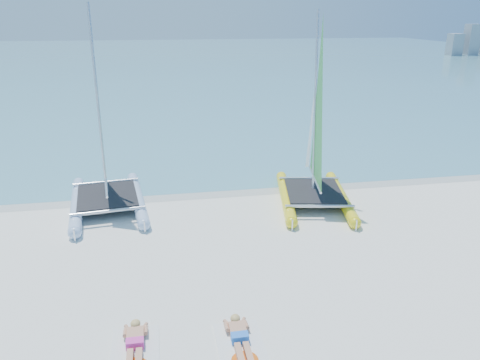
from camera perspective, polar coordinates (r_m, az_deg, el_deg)
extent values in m
plane|color=white|center=(13.53, -1.16, -9.76)|extent=(140.00, 140.00, 0.00)
cube|color=#6BB0B2|center=(74.96, -9.06, 14.33)|extent=(140.00, 115.00, 0.01)
cube|color=beige|center=(18.47, -3.87, -1.46)|extent=(140.00, 1.40, 0.01)
cube|color=#91969F|center=(89.05, 24.71, 14.78)|extent=(2.00, 2.00, 3.50)
cube|color=#91969F|center=(90.72, 26.39, 15.08)|extent=(2.00, 2.00, 5.00)
cylinder|color=silver|center=(17.68, -19.27, -2.85)|extent=(0.95, 4.79, 0.42)
cone|color=silver|center=(20.15, -19.06, -0.09)|extent=(0.47, 0.65, 0.40)
cylinder|color=silver|center=(17.67, -12.38, -2.18)|extent=(0.95, 4.79, 0.42)
cone|color=silver|center=(20.14, -13.02, 0.50)|extent=(0.47, 0.65, 0.40)
cube|color=black|center=(17.55, -15.89, -1.78)|extent=(2.33, 2.84, 0.03)
cylinder|color=silver|center=(17.52, -16.97, 9.26)|extent=(0.24, 1.26, 6.58)
cylinder|color=yellow|center=(17.51, 5.61, -2.02)|extent=(1.26, 4.62, 0.41)
cone|color=yellow|center=(19.89, 5.00, 0.69)|extent=(0.49, 0.65, 0.39)
cylinder|color=yellow|center=(17.81, 12.24, -2.01)|extent=(1.26, 4.62, 0.41)
cone|color=yellow|center=(20.16, 10.86, 0.66)|extent=(0.49, 0.65, 0.39)
cube|color=black|center=(17.55, 9.00, -1.30)|extent=(2.43, 2.87, 0.03)
cylinder|color=silver|center=(17.50, 9.17, 9.45)|extent=(0.32, 1.21, 6.37)
cube|color=silver|center=(10.49, -12.68, -20.14)|extent=(1.00, 1.85, 0.02)
cube|color=tan|center=(10.76, -12.65, -18.23)|extent=(0.36, 0.55, 0.17)
cube|color=#E836A5|center=(10.60, -12.69, -18.87)|extent=(0.37, 0.22, 0.17)
sphere|color=tan|center=(11.03, -12.61, -16.89)|extent=(0.21, 0.21, 0.21)
ellipsoid|color=tan|center=(11.01, -12.62, -16.69)|extent=(0.22, 0.24, 0.15)
cube|color=silver|center=(10.41, 0.22, -19.92)|extent=(1.00, 1.85, 0.02)
cube|color=tan|center=(10.67, -0.22, -18.02)|extent=(0.36, 0.55, 0.17)
cube|color=blue|center=(10.51, -0.02, -18.65)|extent=(0.37, 0.22, 0.17)
cube|color=tan|center=(10.08, 0.62, -20.91)|extent=(0.31, 0.85, 0.13)
sphere|color=tan|center=(10.94, -0.57, -16.69)|extent=(0.21, 0.21, 0.21)
ellipsoid|color=tan|center=(10.92, -0.58, -16.49)|extent=(0.22, 0.24, 0.15)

